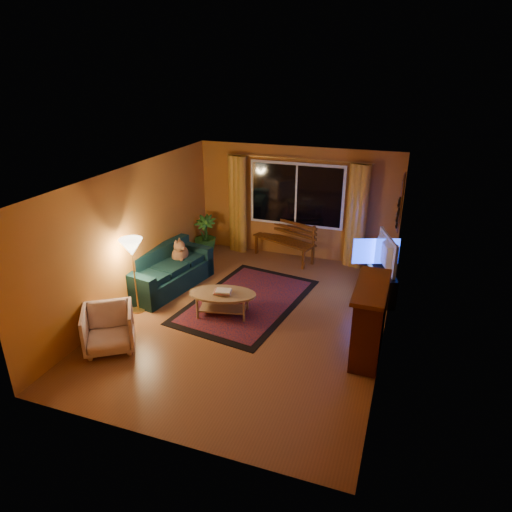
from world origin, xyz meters
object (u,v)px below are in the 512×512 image
(bench, at_px, (284,250))
(floor_lamp, at_px, (135,276))
(sofa, at_px, (168,270))
(coffee_table, at_px, (223,304))
(armchair, at_px, (108,327))
(tv_console, at_px, (378,280))

(bench, distance_m, floor_lamp, 3.67)
(sofa, distance_m, coffee_table, 1.57)
(bench, bearing_deg, armchair, -88.43)
(floor_lamp, bearing_deg, tv_console, 28.14)
(sofa, relative_size, coffee_table, 1.62)
(armchair, xyz_separation_m, coffee_table, (1.25, 1.53, -0.16))
(tv_console, bearing_deg, floor_lamp, -166.56)
(coffee_table, height_order, tv_console, tv_console)
(bench, distance_m, armchair, 4.57)
(sofa, relative_size, tv_console, 1.43)
(floor_lamp, bearing_deg, bench, 60.42)
(floor_lamp, distance_m, tv_console, 4.53)
(coffee_table, relative_size, tv_console, 0.88)
(tv_console, bearing_deg, bench, 139.95)
(bench, bearing_deg, floor_lamp, -98.08)
(armchair, relative_size, tv_console, 0.57)
(bench, distance_m, sofa, 2.77)
(sofa, distance_m, tv_console, 4.08)
(bench, height_order, tv_console, tv_console)
(floor_lamp, height_order, tv_console, floor_lamp)
(bench, xyz_separation_m, armchair, (-1.56, -4.30, 0.16))
(armchair, bearing_deg, sofa, 61.23)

